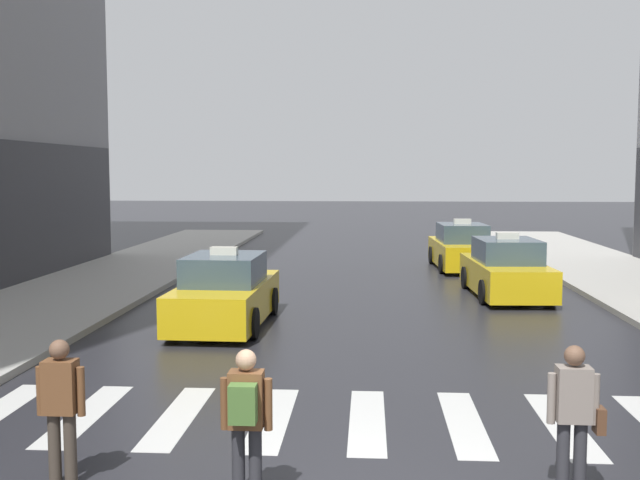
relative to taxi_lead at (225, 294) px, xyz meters
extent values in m
cube|color=silver|center=(-0.81, -6.36, -0.72)|extent=(0.50, 2.80, 0.01)
cube|color=silver|center=(0.54, -6.36, -0.72)|extent=(0.50, 2.80, 0.01)
cube|color=silver|center=(1.89, -6.36, -0.72)|extent=(0.50, 2.80, 0.01)
cube|color=silver|center=(3.24, -6.36, -0.72)|extent=(0.50, 2.80, 0.01)
cube|color=silver|center=(4.59, -6.36, -0.72)|extent=(0.50, 2.80, 0.01)
cube|color=silver|center=(5.94, -6.36, -0.72)|extent=(0.50, 2.80, 0.01)
cube|color=yellow|center=(0.00, 0.02, -0.16)|extent=(1.92, 4.54, 0.84)
cube|color=#384C5B|center=(0.00, -0.08, 0.58)|extent=(1.65, 2.14, 0.64)
cube|color=silver|center=(0.00, -0.08, 0.99)|extent=(0.61, 0.26, 0.18)
cylinder|color=black|center=(-0.82, 1.39, -0.39)|extent=(0.24, 0.67, 0.66)
cylinder|color=black|center=(0.89, 1.35, -0.39)|extent=(0.24, 0.67, 0.66)
cylinder|color=black|center=(-0.89, -1.30, -0.39)|extent=(0.24, 0.67, 0.66)
cylinder|color=black|center=(0.82, -1.35, -0.39)|extent=(0.24, 0.67, 0.66)
cube|color=#F2EAB2|center=(-0.57, 2.31, -0.12)|extent=(0.20, 0.05, 0.14)
cube|color=#F2EAB2|center=(0.69, 2.28, -0.12)|extent=(0.20, 0.05, 0.14)
cube|color=yellow|center=(7.07, 4.45, -0.16)|extent=(2.02, 4.58, 0.84)
cube|color=#384C5B|center=(7.08, 4.35, 0.58)|extent=(1.70, 2.18, 0.64)
cube|color=silver|center=(7.08, 4.35, 0.99)|extent=(0.61, 0.27, 0.18)
cylinder|color=black|center=(6.15, 5.75, -0.39)|extent=(0.25, 0.67, 0.66)
cylinder|color=black|center=(7.86, 5.84, -0.39)|extent=(0.25, 0.67, 0.66)
cylinder|color=black|center=(6.28, 3.06, -0.39)|extent=(0.25, 0.67, 0.66)
cylinder|color=black|center=(7.99, 3.14, -0.39)|extent=(0.25, 0.67, 0.66)
cube|color=#F2EAB2|center=(6.33, 6.68, -0.12)|extent=(0.20, 0.05, 0.14)
cube|color=#F2EAB2|center=(7.59, 6.74, -0.12)|extent=(0.20, 0.05, 0.14)
cube|color=yellow|center=(6.56, 10.41, -0.16)|extent=(2.01, 4.58, 0.84)
cube|color=#384C5B|center=(6.57, 10.31, 0.58)|extent=(1.70, 2.17, 0.64)
cube|color=silver|center=(6.57, 10.31, 0.99)|extent=(0.61, 0.27, 0.18)
cylinder|color=black|center=(5.64, 11.71, -0.39)|extent=(0.25, 0.67, 0.66)
cylinder|color=black|center=(7.35, 11.80, -0.39)|extent=(0.25, 0.67, 0.66)
cylinder|color=black|center=(5.77, 9.02, -0.39)|extent=(0.25, 0.67, 0.66)
cylinder|color=black|center=(7.48, 9.10, -0.39)|extent=(0.25, 0.67, 0.66)
cube|color=#F2EAB2|center=(5.82, 12.64, -0.12)|extent=(0.20, 0.05, 0.14)
cube|color=#F2EAB2|center=(7.08, 12.70, -0.12)|extent=(0.20, 0.05, 0.14)
cylinder|color=#333338|center=(1.88, -9.07, -0.31)|extent=(0.14, 0.14, 0.82)
cylinder|color=#333338|center=(2.06, -9.07, -0.31)|extent=(0.14, 0.14, 0.82)
cube|color=brown|center=(1.97, -9.07, 0.40)|extent=(0.36, 0.24, 0.60)
sphere|color=tan|center=(1.97, -9.07, 0.82)|extent=(0.22, 0.22, 0.22)
cylinder|color=brown|center=(1.74, -9.07, 0.35)|extent=(0.09, 0.09, 0.55)
cylinder|color=brown|center=(2.20, -9.07, 0.35)|extent=(0.09, 0.09, 0.55)
cube|color=#4C7233|center=(1.97, -9.29, 0.42)|extent=(0.28, 0.18, 0.40)
cylinder|color=#333338|center=(5.35, -8.66, -0.31)|extent=(0.14, 0.14, 0.82)
cylinder|color=#333338|center=(5.53, -8.66, -0.31)|extent=(0.14, 0.14, 0.82)
cube|color=gray|center=(5.44, -8.66, 0.40)|extent=(0.36, 0.24, 0.60)
sphere|color=brown|center=(5.44, -8.66, 0.82)|extent=(0.22, 0.22, 0.22)
cylinder|color=gray|center=(5.21, -8.66, 0.35)|extent=(0.09, 0.09, 0.55)
cylinder|color=gray|center=(5.67, -8.66, 0.35)|extent=(0.09, 0.09, 0.55)
cube|color=brown|center=(5.72, -8.66, 0.12)|extent=(0.10, 0.20, 0.28)
cylinder|color=#473D33|center=(-0.25, -8.75, -0.31)|extent=(0.14, 0.14, 0.82)
cylinder|color=#473D33|center=(-0.07, -8.75, -0.31)|extent=(0.14, 0.14, 0.82)
cube|color=brown|center=(-0.16, -8.75, 0.40)|extent=(0.36, 0.24, 0.60)
sphere|color=brown|center=(-0.16, -8.75, 0.82)|extent=(0.22, 0.22, 0.22)
cylinder|color=brown|center=(-0.39, -8.75, 0.35)|extent=(0.09, 0.09, 0.55)
cylinder|color=brown|center=(0.07, -8.75, 0.35)|extent=(0.09, 0.09, 0.55)
camera|label=1|loc=(3.24, -16.67, 2.77)|focal=42.17mm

